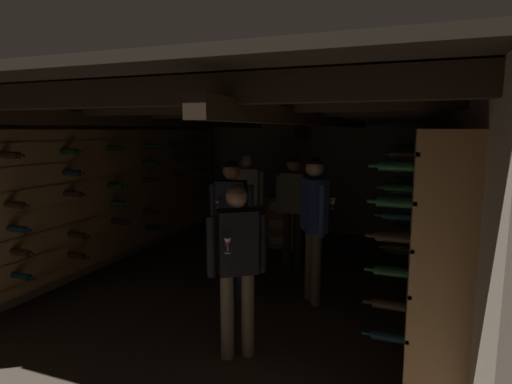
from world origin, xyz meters
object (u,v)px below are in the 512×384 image
(display_bottle, at_px, (284,189))
(person_host_center, at_px, (232,216))
(person_guest_mid_right, at_px, (314,215))
(person_guest_far_right, at_px, (293,201))
(wine_crate_stack, at_px, (281,222))
(person_guest_near_right, at_px, (237,255))
(person_guest_rear_center, at_px, (247,194))

(display_bottle, bearing_deg, person_host_center, -88.61)
(person_guest_mid_right, relative_size, person_guest_far_right, 1.05)
(wine_crate_stack, relative_size, person_guest_near_right, 0.57)
(person_host_center, height_order, person_guest_near_right, person_host_center)
(person_guest_rear_center, bearing_deg, person_guest_near_right, -69.62)
(person_guest_rear_center, xyz_separation_m, person_guest_mid_right, (1.46, -1.53, 0.06))
(person_guest_mid_right, bearing_deg, person_host_center, -166.12)
(display_bottle, distance_m, person_guest_near_right, 3.62)
(person_guest_far_right, bearing_deg, person_host_center, -105.03)
(person_guest_far_right, bearing_deg, wine_crate_stack, 116.39)
(person_host_center, bearing_deg, person_guest_far_right, 74.97)
(person_guest_mid_right, bearing_deg, person_guest_near_right, -104.03)
(person_guest_mid_right, bearing_deg, display_bottle, 115.30)
(person_host_center, xyz_separation_m, person_guest_rear_center, (-0.51, 1.76, -0.02))
(display_bottle, bearing_deg, wine_crate_stack, -174.04)
(person_guest_rear_center, xyz_separation_m, person_guest_near_right, (1.10, -2.96, -0.05))
(person_guest_rear_center, height_order, person_guest_mid_right, person_guest_mid_right)
(person_guest_mid_right, distance_m, person_guest_near_right, 1.48)
(person_guest_rear_center, height_order, person_guest_far_right, person_guest_far_right)
(person_host_center, distance_m, person_guest_rear_center, 1.83)
(person_guest_rear_center, bearing_deg, person_guest_far_right, -22.40)
(person_guest_mid_right, bearing_deg, person_guest_far_right, 116.32)
(wine_crate_stack, relative_size, person_guest_far_right, 0.54)
(person_guest_rear_center, distance_m, person_guest_near_right, 3.16)
(person_host_center, relative_size, person_guest_mid_right, 0.97)
(person_host_center, relative_size, person_guest_far_right, 1.02)
(display_bottle, height_order, person_host_center, person_host_center)
(wine_crate_stack, xyz_separation_m, person_guest_far_right, (0.48, -0.96, 0.56))
(display_bottle, xyz_separation_m, person_guest_rear_center, (-0.45, -0.60, -0.03))
(person_guest_rear_center, relative_size, person_guest_far_right, 1.00)
(display_bottle, distance_m, person_guest_rear_center, 0.75)
(person_guest_rear_center, bearing_deg, person_guest_mid_right, -46.28)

